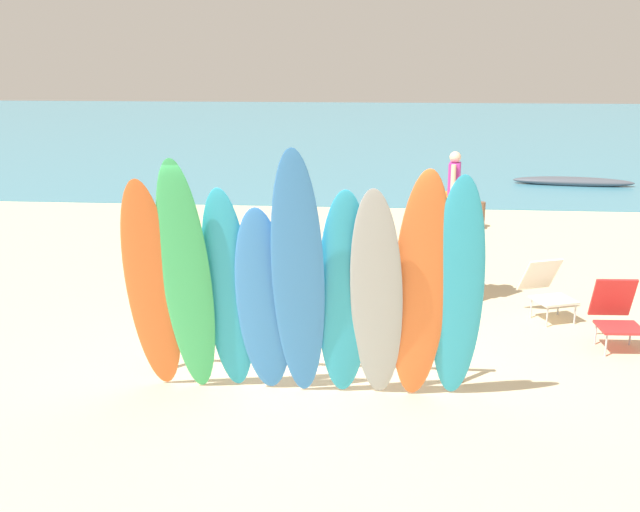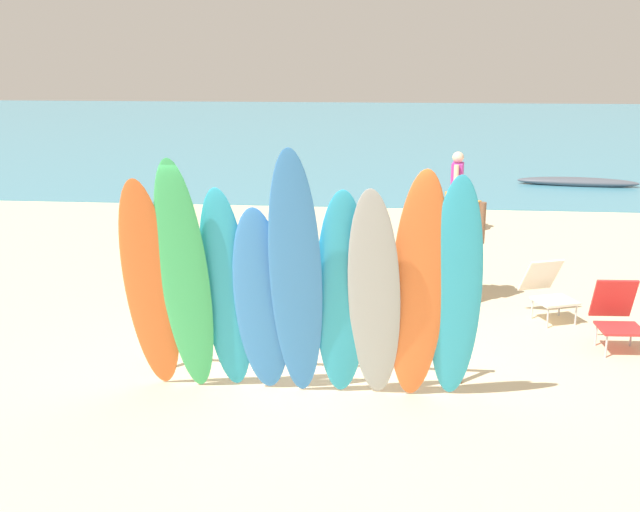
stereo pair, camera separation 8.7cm
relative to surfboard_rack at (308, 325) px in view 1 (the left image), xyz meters
The scene contains 17 objects.
ground 14.01m from the surfboard_rack, 90.00° to the left, with size 60.00×60.00×0.00m, color beige.
ocean_water 29.50m from the surfboard_rack, 90.00° to the left, with size 60.00×40.00×0.02m, color teal.
surfboard_rack is the anchor object (origin of this frame).
surfboard_orange_0 1.74m from the surfboard_rack, 153.61° to the right, with size 0.50×0.06×2.52m, color orange.
surfboard_green_1 1.50m from the surfboard_rack, 145.34° to the right, with size 0.48×0.06×2.70m, color #38B266.
surfboard_teal_2 1.10m from the surfboard_rack, 139.57° to the right, with size 0.48×0.08×2.37m, color #289EC6.
surfboard_blue_3 0.87m from the surfboard_rack, 119.78° to the right, with size 0.55×0.08×2.20m, color #337AD1.
surfboard_blue_4 1.13m from the surfboard_rack, 90.05° to the right, with size 0.50×0.06×2.87m, color #337AD1.
surfboard_teal_5 0.97m from the surfboard_rack, 58.00° to the right, with size 0.51×0.08×2.38m, color #289EC6.
surfboard_grey_6 1.20m from the surfboard_rack, 45.48° to the right, with size 0.50×0.06×2.48m, color #999EA3.
surfboard_orange_7 1.49m from the surfboard_rack, 31.06° to the right, with size 0.53×0.08×2.58m, color orange.
surfboard_teal_8 1.76m from the surfboard_rack, 23.83° to the right, with size 0.50×0.08×2.55m, color #289EC6.
beachgoer_midbeach 3.38m from the surfboard_rack, 55.79° to the left, with size 0.59×0.39×1.72m.
beachgoer_near_rack 7.40m from the surfboard_rack, 73.06° to the left, with size 0.42×0.61×1.63m.
beach_chair_red 3.75m from the surfboard_rack, 36.76° to the left, with size 0.74×0.88×0.79m.
beach_chair_blue 3.83m from the surfboard_rack, 18.91° to the left, with size 0.53×0.69×0.83m.
distant_boat 14.30m from the surfboard_rack, 65.57° to the left, with size 3.22×0.91×0.25m.
Camera 1 is at (0.79, -7.51, 3.43)m, focal length 41.60 mm.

